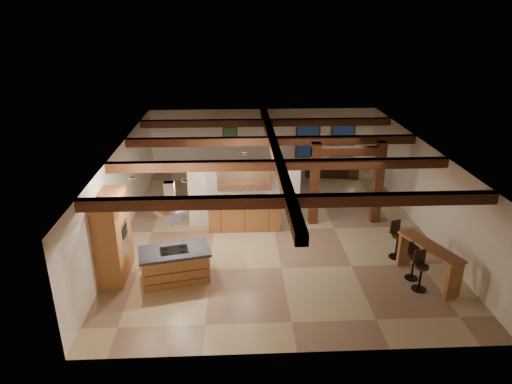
% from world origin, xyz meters
% --- Properties ---
extents(ground, '(12.00, 12.00, 0.00)m').
position_xyz_m(ground, '(0.00, 0.00, 0.00)').
color(ground, '#C5B383').
rests_on(ground, ground).
extents(room_walls, '(12.00, 12.00, 12.00)m').
position_xyz_m(room_walls, '(0.00, 0.00, 1.78)').
color(room_walls, white).
rests_on(room_walls, ground).
extents(ceiling_beams, '(10.00, 12.00, 0.28)m').
position_xyz_m(ceiling_beams, '(0.00, 0.00, 2.76)').
color(ceiling_beams, '#3B1E0E').
rests_on(ceiling_beams, room_walls).
extents(timber_posts, '(2.50, 0.30, 2.90)m').
position_xyz_m(timber_posts, '(2.50, 0.50, 1.76)').
color(timber_posts, '#3B1E0E').
rests_on(timber_posts, ground).
extents(partition_wall, '(3.80, 0.18, 2.20)m').
position_xyz_m(partition_wall, '(-1.00, 0.50, 1.10)').
color(partition_wall, white).
rests_on(partition_wall, ground).
extents(pantry_cabinet, '(0.67, 1.60, 2.40)m').
position_xyz_m(pantry_cabinet, '(-4.67, -2.60, 1.20)').
color(pantry_cabinet, '#9D6832').
rests_on(pantry_cabinet, ground).
extents(back_counter, '(2.50, 0.66, 0.94)m').
position_xyz_m(back_counter, '(-1.00, 0.11, 0.48)').
color(back_counter, '#9D6832').
rests_on(back_counter, ground).
extents(upper_display_cabinet, '(1.80, 0.36, 0.95)m').
position_xyz_m(upper_display_cabinet, '(-1.00, 0.31, 1.85)').
color(upper_display_cabinet, '#9D6832').
rests_on(upper_display_cabinet, partition_wall).
extents(range_hood, '(1.10, 1.10, 1.40)m').
position_xyz_m(range_hood, '(-2.98, -2.96, 1.78)').
color(range_hood, silver).
rests_on(range_hood, room_walls).
extents(back_windows, '(2.70, 0.07, 1.70)m').
position_xyz_m(back_windows, '(2.80, 5.93, 1.50)').
color(back_windows, '#3B1E0E').
rests_on(back_windows, room_walls).
extents(framed_art, '(0.65, 0.05, 0.85)m').
position_xyz_m(framed_art, '(-1.50, 5.94, 1.70)').
color(framed_art, '#3B1E0E').
rests_on(framed_art, room_walls).
extents(recessed_cans, '(3.16, 2.46, 0.03)m').
position_xyz_m(recessed_cans, '(-2.53, -1.93, 2.87)').
color(recessed_cans, silver).
rests_on(recessed_cans, room_walls).
extents(kitchen_island, '(2.07, 1.39, 0.94)m').
position_xyz_m(kitchen_island, '(-2.98, -2.96, 0.47)').
color(kitchen_island, '#9D6832').
rests_on(kitchen_island, ground).
extents(dining_table, '(2.10, 1.70, 0.65)m').
position_xyz_m(dining_table, '(-0.71, 2.81, 0.32)').
color(dining_table, '#3E1A0F').
rests_on(dining_table, ground).
extents(sofa, '(2.23, 1.13, 0.62)m').
position_xyz_m(sofa, '(2.94, 5.29, 0.31)').
color(sofa, black).
rests_on(sofa, ground).
extents(microwave, '(0.50, 0.41, 0.24)m').
position_xyz_m(microwave, '(-0.91, 0.11, 1.06)').
color(microwave, '#ADADB2').
rests_on(microwave, back_counter).
extents(bar_counter, '(1.21, 2.11, 1.08)m').
position_xyz_m(bar_counter, '(3.93, -3.31, 0.73)').
color(bar_counter, '#9D6832').
rests_on(bar_counter, ground).
extents(side_table, '(0.46, 0.46, 0.52)m').
position_xyz_m(side_table, '(3.92, 4.89, 0.26)').
color(side_table, '#3B1E0E').
rests_on(side_table, ground).
extents(table_lamp, '(0.31, 0.31, 0.36)m').
position_xyz_m(table_lamp, '(3.92, 4.89, 0.78)').
color(table_lamp, black).
rests_on(table_lamp, side_table).
extents(bar_stool_a, '(0.39, 0.40, 1.12)m').
position_xyz_m(bar_stool_a, '(3.57, -3.71, 0.57)').
color(bar_stool_a, black).
rests_on(bar_stool_a, ground).
extents(bar_stool_b, '(0.37, 0.38, 1.06)m').
position_xyz_m(bar_stool_b, '(3.58, -3.18, 0.54)').
color(bar_stool_b, black).
rests_on(bar_stool_b, ground).
extents(bar_stool_c, '(0.43, 0.44, 1.16)m').
position_xyz_m(bar_stool_c, '(3.50, -2.00, 0.59)').
color(bar_stool_c, black).
rests_on(bar_stool_c, ground).
extents(dining_chairs, '(1.98, 1.98, 1.17)m').
position_xyz_m(dining_chairs, '(-0.71, 2.81, 0.60)').
color(dining_chairs, '#3B1E0E').
rests_on(dining_chairs, ground).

